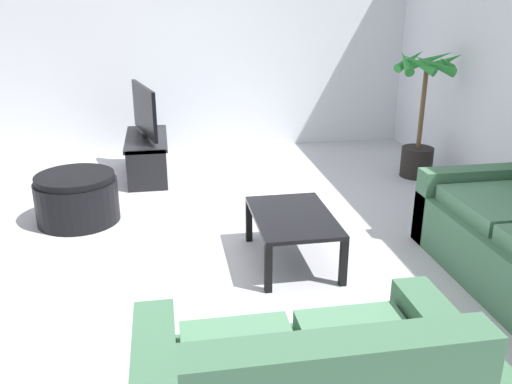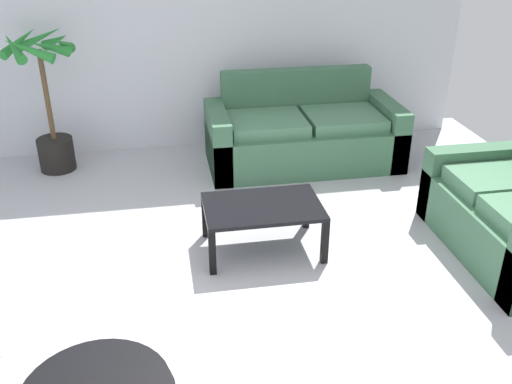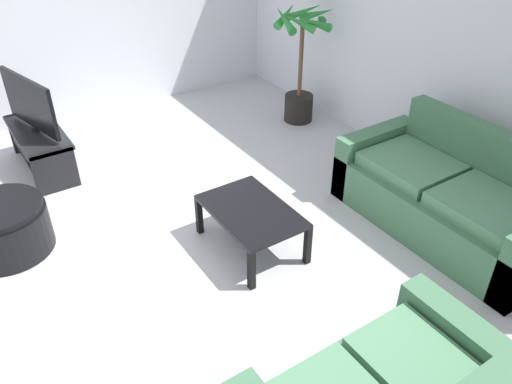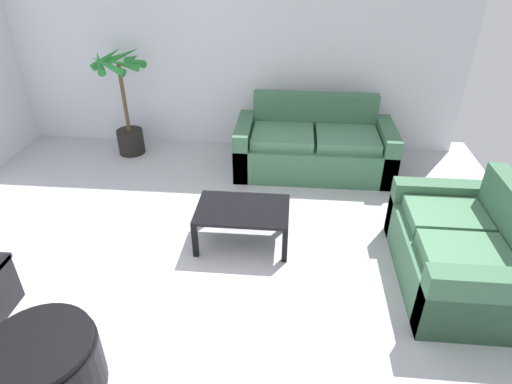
{
  "view_description": "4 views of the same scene",
  "coord_description": "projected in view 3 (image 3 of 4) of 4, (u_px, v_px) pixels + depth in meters",
  "views": [
    {
      "loc": [
        4.05,
        -0.21,
        1.98
      ],
      "look_at": [
        0.63,
        0.38,
        0.68
      ],
      "focal_mm": 38.4,
      "sensor_mm": 36.0,
      "label": 1
    },
    {
      "loc": [
        -0.34,
        -3.01,
        2.4
      ],
      "look_at": [
        0.31,
        0.62,
        0.54
      ],
      "focal_mm": 39.99,
      "sensor_mm": 36.0,
      "label": 2
    },
    {
      "loc": [
        3.21,
        -1.12,
        2.8
      ],
      "look_at": [
        0.47,
        0.69,
        0.62
      ],
      "focal_mm": 35.84,
      "sensor_mm": 36.0,
      "label": 3
    },
    {
      "loc": [
        0.81,
        -2.69,
        2.65
      ],
      "look_at": [
        0.49,
        0.77,
        0.54
      ],
      "focal_mm": 30.32,
      "sensor_mm": 36.0,
      "label": 4
    }
  ],
  "objects": [
    {
      "name": "wall_left",
      "position": [
        31.0,
        11.0,
        5.63
      ],
      "size": [
        0.06,
        6.0,
        2.7
      ],
      "primitive_type": "cube",
      "color": "silver",
      "rests_on": "ground"
    },
    {
      "name": "ottoman",
      "position": [
        4.0,
        228.0,
        4.21
      ],
      "size": [
        0.73,
        0.73,
        0.44
      ],
      "color": "black",
      "rests_on": "ground"
    },
    {
      "name": "ground_plane",
      "position": [
        157.0,
        252.0,
        4.29
      ],
      "size": [
        6.6,
        6.6,
        0.0
      ],
      "primitive_type": "plane",
      "color": "#B2B2B7"
    },
    {
      "name": "tv_stand",
      "position": [
        40.0,
        143.0,
        5.29
      ],
      "size": [
        1.1,
        0.45,
        0.44
      ],
      "color": "black",
      "rests_on": "ground"
    },
    {
      "name": "coffee_table",
      "position": [
        251.0,
        215.0,
        4.17
      ],
      "size": [
        0.88,
        0.59,
        0.39
      ],
      "color": "black",
      "rests_on": "ground"
    },
    {
      "name": "tv",
      "position": [
        30.0,
        103.0,
        5.04
      ],
      "size": [
        0.92,
        0.27,
        0.57
      ],
      "color": "black",
      "rests_on": "tv_stand"
    },
    {
      "name": "wall_back",
      "position": [
        429.0,
        33.0,
        4.92
      ],
      "size": [
        6.0,
        0.06,
        2.7
      ],
      "primitive_type": "cube",
      "color": "silver",
      "rests_on": "ground"
    },
    {
      "name": "potted_palm",
      "position": [
        300.0,
        70.0,
        6.07
      ],
      "size": [
        0.68,
        0.68,
        1.4
      ],
      "color": "black",
      "rests_on": "ground"
    },
    {
      "name": "couch_main",
      "position": [
        449.0,
        199.0,
        4.42
      ],
      "size": [
        1.93,
        0.9,
        0.9
      ],
      "color": "#3F6B4C",
      "rests_on": "ground"
    }
  ]
}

